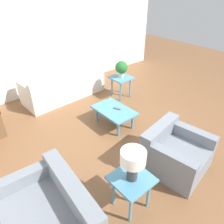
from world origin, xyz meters
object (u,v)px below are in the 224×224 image
object	(u,v)px
side_table_plant	(121,80)
side_table_lamp	(131,183)
armchair	(175,153)
coffee_table	(114,111)
loveseat	(50,217)
potted_plant	(121,68)
table_lamp	(133,160)
sofa	(65,87)

from	to	relation	value
side_table_plant	side_table_lamp	world-z (taller)	same
armchair	side_table_lamp	xyz separation A→B (m)	(-0.07, 1.09, 0.18)
coffee_table	loveseat	bearing A→B (deg)	120.93
coffee_table	side_table_plant	distance (m)	1.33
potted_plant	coffee_table	bearing A→B (deg)	131.46
side_table_plant	coffee_table	bearing A→B (deg)	131.46
potted_plant	table_lamp	size ratio (longest dim) A/B	0.92
side_table_plant	table_lamp	xyz separation A→B (m)	(-2.53, 2.12, 0.41)
loveseat	side_table_plant	world-z (taller)	loveseat
loveseat	side_table_lamp	bearing A→B (deg)	73.88
coffee_table	side_table_lamp	bearing A→B (deg)	145.75
sofa	side_table_lamp	world-z (taller)	sofa
side_table_lamp	potted_plant	distance (m)	3.32
side_table_lamp	table_lamp	xyz separation A→B (m)	(0.00, 0.00, 0.41)
side_table_plant	table_lamp	world-z (taller)	table_lamp
loveseat	side_table_lamp	xyz separation A→B (m)	(-0.37, -1.01, 0.18)
coffee_table	table_lamp	size ratio (longest dim) A/B	2.00
armchair	table_lamp	distance (m)	1.24
coffee_table	table_lamp	world-z (taller)	table_lamp
armchair	side_table_plant	world-z (taller)	armchair
armchair	side_table_lamp	distance (m)	1.11
loveseat	side_table_plant	xyz separation A→B (m)	(2.16, -3.13, 0.18)
side_table_lamp	table_lamp	bearing A→B (deg)	90.00
coffee_table	armchair	bearing A→B (deg)	178.68
armchair	potted_plant	world-z (taller)	potted_plant
armchair	table_lamp	xyz separation A→B (m)	(-0.07, 1.09, 0.58)
sofa	side_table_lamp	bearing A→B (deg)	71.81
loveseat	potted_plant	distance (m)	3.84
armchair	coffee_table	size ratio (longest dim) A/B	1.15
coffee_table	side_table_plant	bearing A→B (deg)	-48.54
loveseat	side_table_plant	size ratio (longest dim) A/B	2.43
potted_plant	armchair	bearing A→B (deg)	157.27
armchair	potted_plant	distance (m)	2.72
coffee_table	side_table_lamp	size ratio (longest dim) A/B	1.64
table_lamp	coffee_table	bearing A→B (deg)	-34.25
side_table_lamp	sofa	bearing A→B (deg)	-15.64
sofa	coffee_table	bearing A→B (deg)	92.39
sofa	armchair	xyz separation A→B (m)	(-3.39, -0.12, -0.01)
armchair	side_table_lamp	bearing A→B (deg)	174.93
side_table_lamp	potted_plant	size ratio (longest dim) A/B	1.32
coffee_table	potted_plant	world-z (taller)	potted_plant
loveseat	coffee_table	world-z (taller)	loveseat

